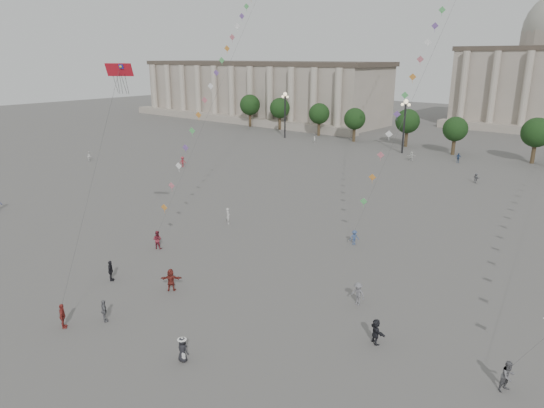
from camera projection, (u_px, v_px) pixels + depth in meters
The scene contains 24 objects.
ground at pixel (178, 314), 36.63m from camera, with size 360.00×360.00×0.00m, color #585552.
hall_west at pixel (257, 91), 149.07m from camera, with size 84.00×26.22×17.20m.
tree_row at pixel (496, 129), 92.39m from camera, with size 137.12×5.12×8.00m.
lamp_post_far_west at pixel (285, 107), 113.47m from camera, with size 2.00×0.90×10.65m.
lamp_post_mid_west at pixel (405, 116), 95.12m from camera, with size 2.00×0.90×10.65m.
person_crowd_0 at pixel (458, 158), 88.26m from camera, with size 1.07×0.44×1.82m, color #38517E.
person_crowd_1 at pixel (89, 156), 89.82m from camera, with size 0.85×0.66×1.75m, color silver.
person_crowd_2 at pixel (183, 162), 84.89m from camera, with size 1.19×0.68×1.84m, color maroon.
person_crowd_3 at pixel (376, 331), 32.60m from camera, with size 1.67×0.53×1.80m, color black.
person_crowd_4 at pixel (411, 156), 89.96m from camera, with size 1.60×0.51×1.73m, color silver.
person_crowd_6 at pixel (358, 294), 37.72m from camera, with size 1.20×0.69×1.86m, color slate.
person_crowd_10 at pixel (315, 140), 107.76m from camera, with size 0.61×0.40×1.67m, color #BBBAB6.
person_crowd_12 at pixel (476, 178), 74.25m from camera, with size 1.43×0.45×1.54m, color slate.
person_crowd_13 at pixel (228, 216), 56.05m from camera, with size 0.69×0.46×1.90m, color silver.
tourist_0 at pixel (63, 316), 34.47m from camera, with size 1.09×0.46×1.87m, color maroon.
tourist_1 at pixel (111, 271), 41.76m from camera, with size 1.08×0.45×1.84m, color black.
tourist_2 at pixel (171, 280), 40.00m from camera, with size 1.77×0.56×1.91m, color maroon.
tourist_3 at pixel (104, 311), 35.30m from camera, with size 1.01×0.42×1.72m, color slate.
kite_flyer_0 at pixel (157, 240), 48.80m from camera, with size 0.91×0.71×1.88m, color maroon.
kite_flyer_1 at pixel (354, 237), 49.84m from camera, with size 1.01×0.58×1.56m, color #384F7F.
kite_flyer_2 at pixel (508, 376), 27.94m from camera, with size 0.94×0.73×1.92m, color #5B5A5E.
hat_person at pixel (183, 349), 30.69m from camera, with size 0.84×0.60×1.69m.
dragon_kite at pixel (120, 81), 39.08m from camera, with size 3.19×5.40×18.93m.
kite_train_west at pixel (244, 17), 64.34m from camera, with size 17.18×42.91×62.03m.
Camera 1 is at (26.33, -20.51, 18.64)m, focal length 32.00 mm.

